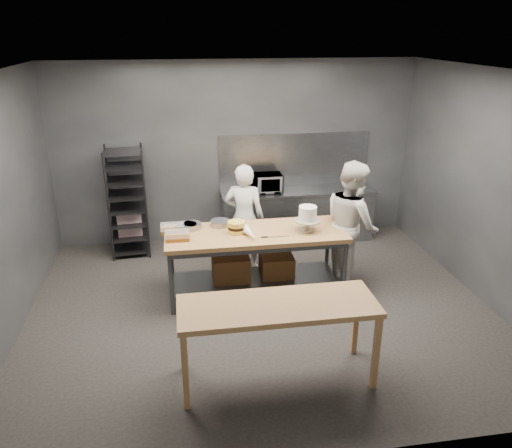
{
  "coord_description": "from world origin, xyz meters",
  "views": [
    {
      "loc": [
        -0.97,
        -5.63,
        3.47
      ],
      "look_at": [
        -0.0,
        0.38,
        1.05
      ],
      "focal_mm": 35.0,
      "sensor_mm": 36.0,
      "label": 1
    }
  ],
  "objects_px": {
    "speed_rack": "(128,203)",
    "chef_right": "(352,224)",
    "layer_cake": "(236,227)",
    "work_table": "(253,255)",
    "frosted_cake_stand": "(308,216)",
    "chef_behind": "(244,218)",
    "microwave": "(265,183)",
    "near_counter": "(278,311)"
  },
  "relations": [
    {
      "from": "speed_rack",
      "to": "chef_right",
      "type": "bearing_deg",
      "value": -26.35
    },
    {
      "from": "speed_rack",
      "to": "layer_cake",
      "type": "bearing_deg",
      "value": -47.08
    },
    {
      "from": "work_table",
      "to": "frosted_cake_stand",
      "type": "height_order",
      "value": "frosted_cake_stand"
    },
    {
      "from": "chef_behind",
      "to": "chef_right",
      "type": "xyz_separation_m",
      "value": [
        1.41,
        -0.71,
        0.08
      ]
    },
    {
      "from": "chef_behind",
      "to": "layer_cake",
      "type": "relative_size",
      "value": 7.09
    },
    {
      "from": "microwave",
      "to": "layer_cake",
      "type": "height_order",
      "value": "microwave"
    },
    {
      "from": "speed_rack",
      "to": "work_table",
      "type": "bearing_deg",
      "value": -42.82
    },
    {
      "from": "chef_behind",
      "to": "microwave",
      "type": "bearing_deg",
      "value": -100.72
    },
    {
      "from": "chef_behind",
      "to": "frosted_cake_stand",
      "type": "distance_m",
      "value": 1.2
    },
    {
      "from": "chef_right",
      "to": "chef_behind",
      "type": "bearing_deg",
      "value": 58.65
    },
    {
      "from": "near_counter",
      "to": "microwave",
      "type": "bearing_deg",
      "value": 81.93
    },
    {
      "from": "near_counter",
      "to": "chef_right",
      "type": "distance_m",
      "value": 2.41
    },
    {
      "from": "chef_right",
      "to": "work_table",
      "type": "bearing_deg",
      "value": 88.34
    },
    {
      "from": "frosted_cake_stand",
      "to": "layer_cake",
      "type": "height_order",
      "value": "frosted_cake_stand"
    },
    {
      "from": "work_table",
      "to": "microwave",
      "type": "height_order",
      "value": "microwave"
    },
    {
      "from": "work_table",
      "to": "frosted_cake_stand",
      "type": "distance_m",
      "value": 0.92
    },
    {
      "from": "frosted_cake_stand",
      "to": "near_counter",
      "type": "bearing_deg",
      "value": -113.21
    },
    {
      "from": "work_table",
      "to": "microwave",
      "type": "distance_m",
      "value": 1.85
    },
    {
      "from": "chef_right",
      "to": "layer_cake",
      "type": "xyz_separation_m",
      "value": [
        -1.63,
        -0.09,
        0.1
      ]
    },
    {
      "from": "microwave",
      "to": "chef_behind",
      "type": "bearing_deg",
      "value": -117.36
    },
    {
      "from": "chef_behind",
      "to": "frosted_cake_stand",
      "type": "height_order",
      "value": "chef_behind"
    },
    {
      "from": "near_counter",
      "to": "chef_right",
      "type": "bearing_deg",
      "value": 53.37
    },
    {
      "from": "work_table",
      "to": "chef_right",
      "type": "height_order",
      "value": "chef_right"
    },
    {
      "from": "chef_behind",
      "to": "chef_right",
      "type": "distance_m",
      "value": 1.59
    },
    {
      "from": "chef_right",
      "to": "speed_rack",
      "type": "bearing_deg",
      "value": 59.02
    },
    {
      "from": "work_table",
      "to": "frosted_cake_stand",
      "type": "relative_size",
      "value": 6.9
    },
    {
      "from": "near_counter",
      "to": "microwave",
      "type": "height_order",
      "value": "microwave"
    },
    {
      "from": "layer_cake",
      "to": "near_counter",
      "type": "bearing_deg",
      "value": -84.15
    },
    {
      "from": "speed_rack",
      "to": "chef_right",
      "type": "height_order",
      "value": "chef_right"
    },
    {
      "from": "speed_rack",
      "to": "microwave",
      "type": "height_order",
      "value": "speed_rack"
    },
    {
      "from": "work_table",
      "to": "chef_behind",
      "type": "relative_size",
      "value": 1.46
    },
    {
      "from": "near_counter",
      "to": "microwave",
      "type": "distance_m",
      "value": 3.63
    },
    {
      "from": "layer_cake",
      "to": "chef_behind",
      "type": "bearing_deg",
      "value": 75.24
    },
    {
      "from": "layer_cake",
      "to": "microwave",
      "type": "bearing_deg",
      "value": 68.18
    },
    {
      "from": "chef_right",
      "to": "frosted_cake_stand",
      "type": "xyz_separation_m",
      "value": [
        -0.69,
        -0.18,
        0.24
      ]
    },
    {
      "from": "chef_behind",
      "to": "work_table",
      "type": "bearing_deg",
      "value": 107.84
    },
    {
      "from": "speed_rack",
      "to": "frosted_cake_stand",
      "type": "relative_size",
      "value": 5.03
    },
    {
      "from": "microwave",
      "to": "layer_cake",
      "type": "xyz_separation_m",
      "value": [
        -0.7,
        -1.74,
        -0.05
      ]
    },
    {
      "from": "chef_right",
      "to": "near_counter",
      "type": "bearing_deg",
      "value": 138.74
    },
    {
      "from": "chef_behind",
      "to": "near_counter",
      "type": "bearing_deg",
      "value": 106.14
    },
    {
      "from": "frosted_cake_stand",
      "to": "speed_rack",
      "type": "bearing_deg",
      "value": 144.83
    },
    {
      "from": "chef_behind",
      "to": "microwave",
      "type": "height_order",
      "value": "chef_behind"
    }
  ]
}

